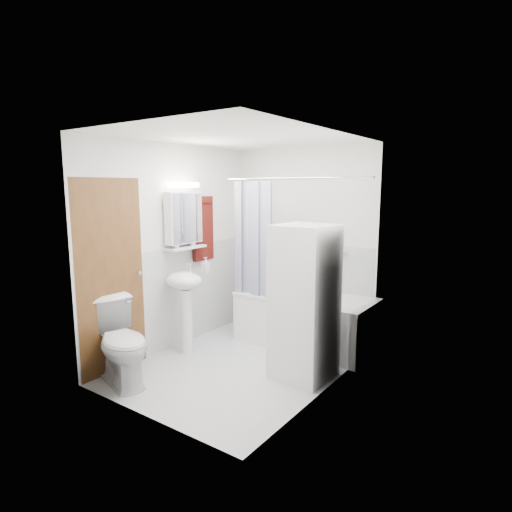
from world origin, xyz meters
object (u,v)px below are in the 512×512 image
Objects in this scene: sink at (185,293)px; toilet at (121,342)px; bathtub at (305,318)px; washer_dryer at (304,302)px.

sink is 0.97m from toilet.
washer_dryer reaches higher than bathtub.
sink reaches higher than toilet.
sink reaches higher than bathtub.
sink is 1.26× the size of toilet.
bathtub is 1.97× the size of toilet.
washer_dryer reaches higher than sink.
bathtub is 0.97m from washer_dryer.
washer_dryer reaches higher than toilet.
washer_dryer is (1.43, 0.22, 0.07)m from sink.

